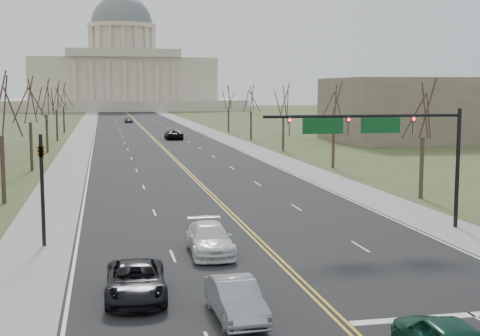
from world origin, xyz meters
name	(u,v)px	position (x,y,z in m)	size (l,w,h in m)	color
ground	(335,315)	(0.00, 0.00, 0.00)	(600.00, 600.00, 0.00)	#414C26
road	(146,131)	(0.00, 110.00, 0.01)	(20.00, 380.00, 0.01)	black
cross_road	(290,272)	(0.00, 6.00, 0.01)	(120.00, 14.00, 0.01)	black
sidewalk_left	(83,132)	(-12.00, 110.00, 0.01)	(4.00, 380.00, 0.03)	gray
sidewalk_right	(206,130)	(12.00, 110.00, 0.01)	(4.00, 380.00, 0.03)	gray
center_line	(146,131)	(0.00, 110.00, 0.01)	(0.42, 380.00, 0.01)	gold
edge_line_left	(95,132)	(-9.80, 110.00, 0.01)	(0.15, 380.00, 0.01)	silver
edge_line_right	(195,130)	(9.80, 110.00, 0.01)	(0.15, 380.00, 0.01)	silver
stop_bar	(472,315)	(5.00, -1.00, 0.01)	(9.50, 0.50, 0.01)	silver
capitol	(123,74)	(0.00, 249.91, 14.20)	(90.00, 60.00, 50.00)	beige
signal_mast	(379,134)	(7.45, 13.50, 5.76)	(12.12, 0.44, 7.20)	black
signal_left	(42,177)	(-11.50, 13.50, 3.71)	(0.32, 0.36, 6.00)	black
tree_r_0	(423,113)	(15.50, 24.00, 6.55)	(3.74, 3.74, 8.50)	#33251E
tree_l_0	(0,108)	(-15.50, 28.00, 6.94)	(3.96, 3.96, 9.00)	#33251E
tree_r_1	(334,106)	(15.50, 44.00, 6.55)	(3.74, 3.74, 8.50)	#33251E
tree_l_1	(30,103)	(-15.50, 48.00, 6.94)	(3.96, 3.96, 9.00)	#33251E
tree_r_2	(283,102)	(15.50, 64.00, 6.55)	(3.74, 3.74, 8.50)	#33251E
tree_l_2	(46,99)	(-15.50, 68.00, 6.94)	(3.96, 3.96, 9.00)	#33251E
tree_r_3	(251,100)	(15.50, 84.00, 6.55)	(3.74, 3.74, 8.50)	#33251E
tree_l_3	(56,97)	(-15.50, 88.00, 6.94)	(3.96, 3.96, 9.00)	#33251E
tree_r_4	(228,98)	(15.50, 104.00, 6.55)	(3.74, 3.74, 8.50)	#33251E
tree_l_4	(63,96)	(-15.50, 108.00, 6.94)	(3.96, 3.96, 9.00)	#33251E
bldg_right_mass	(412,110)	(40.00, 76.00, 5.00)	(25.00, 20.00, 10.00)	brown
car_sb_inner_lead	(236,299)	(-3.68, 0.37, 0.73)	(1.52, 4.36, 1.44)	gray
car_sb_outer_lead	(136,281)	(-7.14, 3.50, 0.72)	(2.36, 5.12, 1.42)	black
car_sb_inner_second	(210,239)	(-3.09, 10.11, 0.77)	(2.12, 5.22, 1.52)	white
car_far_nb	(174,134)	(3.17, 87.57, 0.83)	(2.72, 5.91, 1.64)	black
car_far_sb	(128,120)	(-2.15, 142.82, 0.74)	(1.71, 4.24, 1.45)	#494B50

